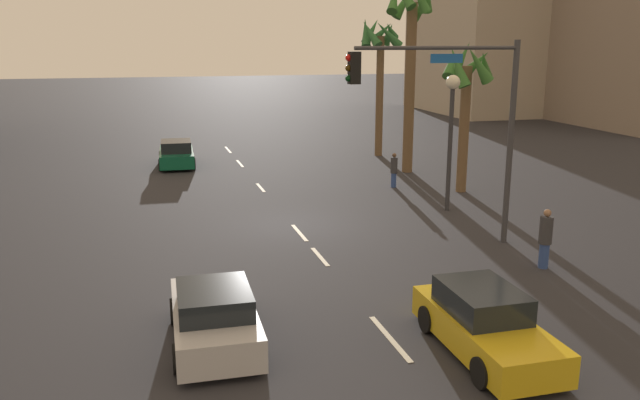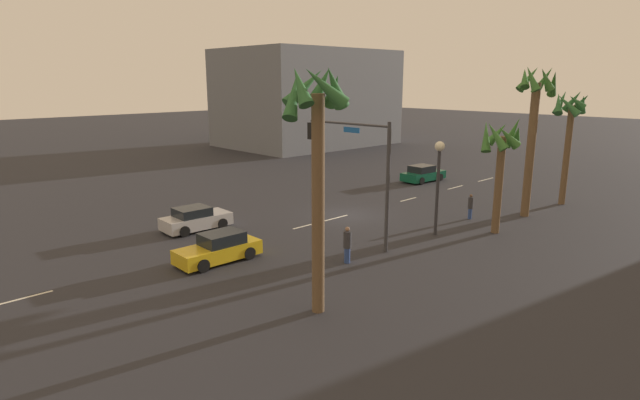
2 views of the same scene
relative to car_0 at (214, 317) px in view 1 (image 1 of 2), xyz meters
The scene contains 18 objects.
ground_plane 9.97m from the car_0, 156.71° to the left, with size 220.00×220.00×0.00m, color #28282D.
lane_stripe_0 27.42m from the car_0, behind, with size 2.58×0.14×0.01m, color silver.
lane_stripe_1 22.49m from the car_0, 169.93° to the left, with size 2.23×0.14×0.01m, color silver.
lane_stripe_2 16.20m from the car_0, 165.94° to the left, with size 1.87×0.14×0.01m, color silver.
lane_stripe_3 8.93m from the car_0, 153.82° to the left, with size 2.12×0.14×0.01m, color silver.
lane_stripe_4 6.57m from the car_0, 143.07° to the left, with size 1.86×0.14×0.01m, color silver.
lane_stripe_5 4.07m from the car_0, 78.00° to the left, with size 2.46×0.14×0.01m, color silver.
car_0 is the anchor object (origin of this frame).
car_1 22.37m from the car_0, behind, with size 4.32×2.07×1.44m.
car_2 6.02m from the car_0, 70.60° to the left, with size 4.25×1.83×1.44m.
traffic_signal 10.67m from the car_0, 120.55° to the left, with size 0.44×5.93×6.76m.
streetlamp 14.54m from the car_0, 132.16° to the left, with size 0.56×0.56×5.44m.
pedestrian_0 10.49m from the car_0, 103.39° to the left, with size 0.54×0.54×1.84m.
pedestrian_1 17.32m from the car_0, 144.66° to the left, with size 0.42×0.42×1.63m.
palm_tree_0 18.27m from the car_0, 134.49° to the left, with size 2.48×2.60×6.78m.
palm_tree_1 22.17m from the car_0, 145.30° to the left, with size 2.44×2.93×9.74m.
palm_tree_3 26.33m from the car_0, 151.38° to the left, with size 2.58×2.50×8.14m.
building_0 55.93m from the car_0, 143.19° to the left, with size 15.63×13.64×17.58m, color #B2A38E.
Camera 1 is at (22.80, -5.25, 6.68)m, focal length 36.26 mm.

